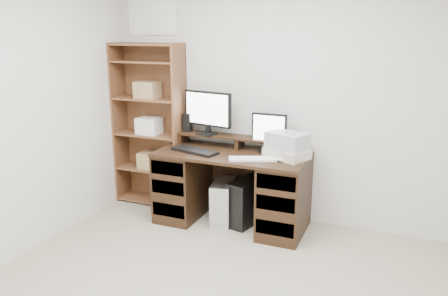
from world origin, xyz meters
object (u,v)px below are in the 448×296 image
Objects in this scene: monitor_wide at (208,110)px; tower_black at (247,201)px; printer at (287,153)px; tower_silver at (223,202)px; bookshelf at (150,124)px; monitor_small at (269,131)px; desk at (232,187)px.

monitor_wide reaches higher than tower_black.
tower_silver is at bearing -155.46° from printer.
printer is 0.69m from tower_black.
tower_black is (-0.40, 0.04, -0.56)m from printer.
tower_silver is 0.25m from tower_black.
bookshelf reaches higher than tower_silver.
tower_black is (-0.18, -0.11, -0.73)m from monitor_small.
monitor_small reaches higher than tower_silver.
desk reaches higher than tower_black.
printer is at bearing -10.16° from tower_silver.
monitor_wide is at bearing -167.85° from printer.
monitor_small is 0.76m from tower_black.
tower_black is at bearing -162.65° from printer.
monitor_small reaches higher than tower_black.
tower_silver is 0.86× the size of tower_black.
bookshelf reaches higher than monitor_wide.
monitor_wide is 0.69m from monitor_small.
monitor_wide is 0.31× the size of bookshelf.
printer is 0.21× the size of bookshelf.
printer is (0.23, -0.15, -0.16)m from monitor_small.
printer is at bearing -32.55° from monitor_small.
desk is 0.68m from printer.
printer is at bearing 1.92° from desk.
tower_silver is 1.21m from bookshelf.
monitor_small is 0.87m from tower_silver.
monitor_wide is at bearing 179.12° from monitor_small.
printer is 0.87m from tower_silver.
bookshelf is at bearing -164.13° from printer.
tower_black is 1.40m from bookshelf.
desk is at bearing -155.35° from printer.
desk reaches higher than tower_silver.
monitor_wide is at bearing -2.14° from bookshelf.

